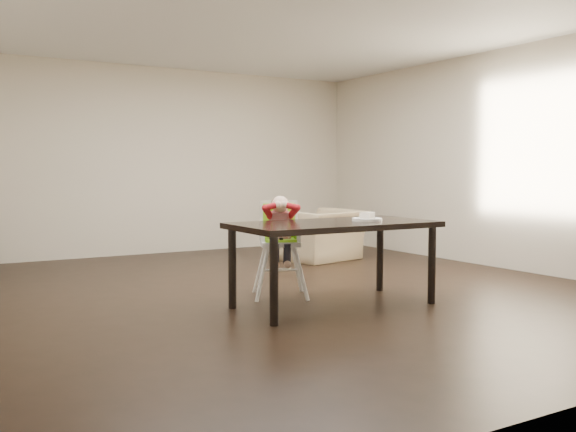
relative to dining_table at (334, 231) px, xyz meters
name	(u,v)px	position (x,y,z in m)	size (l,w,h in m)	color
ground	(292,290)	(0.08, 0.85, -0.67)	(7.00, 7.00, 0.00)	black
room_walls	(292,105)	(0.08, 0.85, 1.18)	(6.02, 7.02, 2.71)	beige
dining_table	(334,231)	(0.00, 0.00, 0.00)	(1.80, 0.90, 0.75)	black
high_chair	(280,226)	(-0.19, 0.64, 0.01)	(0.53, 0.53, 0.96)	white
plate	(367,218)	(0.33, -0.05, 0.11)	(0.29, 0.29, 0.08)	white
armchair	(321,227)	(1.56, 2.55, -0.22)	(1.03, 0.67, 0.90)	tan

